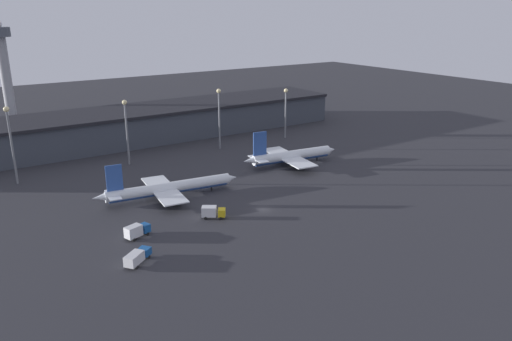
% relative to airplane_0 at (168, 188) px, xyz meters
% --- Properties ---
extents(ground, '(600.00, 600.00, 0.00)m').
position_rel_airplane_0_xyz_m(ground, '(18.43, -23.96, -3.00)').
color(ground, '#2D2D33').
extents(terminal_building, '(188.40, 31.90, 13.64)m').
position_rel_airplane_0_xyz_m(terminal_building, '(18.43, 71.69, 3.86)').
color(terminal_building, '#3D424C').
rests_on(terminal_building, ground).
extents(airplane_0, '(44.95, 27.05, 12.48)m').
position_rel_airplane_0_xyz_m(airplane_0, '(0.00, 0.00, 0.00)').
color(airplane_0, white).
rests_on(airplane_0, ground).
extents(airplane_1, '(38.74, 28.81, 13.70)m').
position_rel_airplane_0_xyz_m(airplane_1, '(51.35, 5.94, 0.29)').
color(airplane_1, white).
rests_on(airplane_1, ground).
extents(service_vehicle_0, '(7.05, 4.35, 3.50)m').
position_rel_airplane_0_xyz_m(service_vehicle_0, '(-18.27, -21.38, -1.06)').
color(service_vehicle_0, '#195199').
rests_on(service_vehicle_0, ground).
extents(service_vehicle_1, '(6.71, 5.74, 3.39)m').
position_rel_airplane_0_xyz_m(service_vehicle_1, '(3.42, -21.26, -1.11)').
color(service_vehicle_1, gold).
rests_on(service_vehicle_1, ground).
extents(service_vehicle_2, '(7.78, 6.69, 3.02)m').
position_rel_airplane_0_xyz_m(service_vehicle_2, '(-23.13, -34.24, -1.27)').
color(service_vehicle_2, '#195199').
rests_on(service_vehicle_2, ground).
extents(lamp_post_0, '(1.80, 1.80, 25.61)m').
position_rel_airplane_0_xyz_m(lamp_post_0, '(-35.76, 39.15, 13.24)').
color(lamp_post_0, slate).
rests_on(lamp_post_0, ground).
extents(lamp_post_1, '(1.80, 1.80, 23.92)m').
position_rel_airplane_0_xyz_m(lamp_post_1, '(2.22, 39.15, 12.31)').
color(lamp_post_1, slate).
rests_on(lamp_post_1, ground).
extents(lamp_post_2, '(1.80, 1.80, 24.57)m').
position_rel_airplane_0_xyz_m(lamp_post_2, '(40.63, 39.15, 12.67)').
color(lamp_post_2, slate).
rests_on(lamp_post_2, ground).
extents(lamp_post_3, '(1.80, 1.80, 21.83)m').
position_rel_airplane_0_xyz_m(lamp_post_3, '(73.96, 39.15, 11.14)').
color(lamp_post_3, slate).
rests_on(lamp_post_3, ground).
extents(control_tower, '(9.00, 9.00, 49.90)m').
position_rel_airplane_0_xyz_m(control_tower, '(-24.80, 112.66, 25.70)').
color(control_tower, '#99999E').
rests_on(control_tower, ground).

